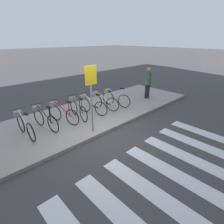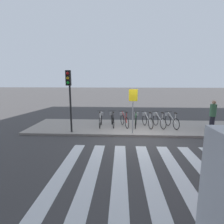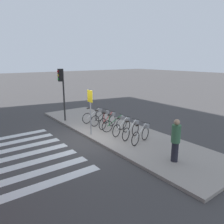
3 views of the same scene
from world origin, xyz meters
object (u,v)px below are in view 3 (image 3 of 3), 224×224
parked_bicycle_0 (94,115)px  parked_bicycle_6 (142,134)px  traffic_light (61,84)px  pedestrian (176,140)px  parked_bicycle_4 (123,126)px  parked_bicycle_3 (116,123)px  parked_bicycle_1 (102,118)px  parked_bicycle_2 (109,120)px  sign_post (90,105)px  parked_bicycle_5 (132,129)px

parked_bicycle_0 → parked_bicycle_6: same height
parked_bicycle_6 → traffic_light: size_ratio=0.46×
parked_bicycle_0 → pedestrian: (6.34, -0.40, 0.45)m
parked_bicycle_4 → pedestrian: size_ratio=0.90×
parked_bicycle_3 → parked_bicycle_6: same height
parked_bicycle_4 → parked_bicycle_1: bearing=177.8°
parked_bicycle_4 → pedestrian: pedestrian is taller
parked_bicycle_2 → pedestrian: pedestrian is taller
parked_bicycle_3 → parked_bicycle_2: bearing=178.8°
parked_bicycle_2 → sign_post: sign_post is taller
parked_bicycle_5 → traffic_light: bearing=-163.6°
parked_bicycle_4 → traffic_light: size_ratio=0.46×
parked_bicycle_6 → parked_bicycle_5: bearing=176.8°
pedestrian → sign_post: 4.67m
parked_bicycle_1 → parked_bicycle_3: (1.41, -0.02, 0.00)m
parked_bicycle_3 → sign_post: size_ratio=0.66×
parked_bicycle_4 → parked_bicycle_5: bearing=1.6°
parked_bicycle_3 → sign_post: 1.84m
pedestrian → sign_post: sign_post is taller
parked_bicycle_0 → parked_bicycle_6: size_ratio=1.03×
parked_bicycle_0 → traffic_light: (-1.43, -1.42, 1.91)m
parked_bicycle_4 → sign_post: size_ratio=0.65×
parked_bicycle_2 → pedestrian: 4.97m
parked_bicycle_1 → sign_post: 2.15m
parked_bicycle_1 → parked_bicycle_2: same height
parked_bicycle_3 → parked_bicycle_6: bearing=-2.2°
parked_bicycle_2 → parked_bicycle_3: 0.71m
traffic_light → parked_bicycle_4: bearing=18.6°
parked_bicycle_5 → traffic_light: traffic_light is taller
parked_bicycle_4 → parked_bicycle_0: bearing=179.8°
parked_bicycle_4 → sign_post: bearing=-124.6°
parked_bicycle_3 → parked_bicycle_0: bearing=-178.7°
parked_bicycle_5 → parked_bicycle_0: bearing=-179.9°
parked_bicycle_3 → parked_bicycle_4: bearing=-5.2°
parked_bicycle_2 → parked_bicycle_4: size_ratio=0.99×
parked_bicycle_2 → parked_bicycle_1: bearing=179.6°
parked_bicycle_0 → traffic_light: traffic_light is taller
parked_bicycle_4 → parked_bicycle_6: 1.41m
parked_bicycle_2 → parked_bicycle_3: (0.71, -0.02, 0.00)m
parked_bicycle_4 → traffic_light: traffic_light is taller
parked_bicycle_1 → parked_bicycle_5: 2.74m
parked_bicycle_5 → parked_bicycle_6: size_ratio=0.99×
traffic_light → parked_bicycle_1: bearing=35.0°
parked_bicycle_0 → parked_bicycle_2: bearing=2.5°
parked_bicycle_3 → parked_bicycle_5: size_ratio=1.04×
parked_bicycle_0 → parked_bicycle_5: same height
parked_bicycle_0 → parked_bicycle_2: 1.41m
parked_bicycle_4 → parked_bicycle_5: size_ratio=1.01×
parked_bicycle_5 → traffic_light: (-4.87, -1.43, 1.91)m
parked_bicycle_6 → sign_post: size_ratio=0.65×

